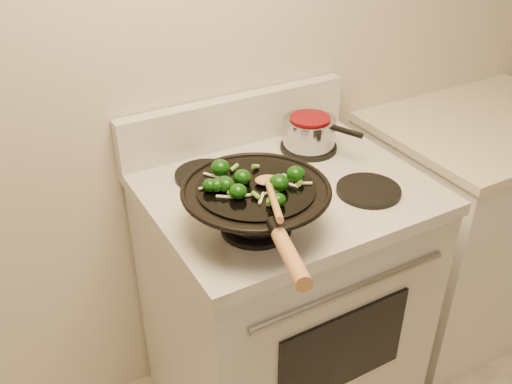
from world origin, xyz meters
TOP-DOWN VIEW (x-y plane):
  - stove at (-0.13, 1.17)m, footprint 0.78×0.67m
  - counter_unit at (0.77, 1.20)m, footprint 0.82×0.62m
  - wok at (-0.31, 1.02)m, footprint 0.37×0.60m
  - stirfry at (-0.33, 1.03)m, footprint 0.25×0.23m
  - wooden_spoon at (-0.31, 0.95)m, footprint 0.15×0.27m
  - saucepan at (0.05, 1.32)m, footprint 0.16×0.25m

SIDE VIEW (x-z plane):
  - counter_unit at x=0.77m, z-range 0.00..0.91m
  - stove at x=-0.13m, z-range -0.07..1.01m
  - saucepan at x=0.05m, z-range 0.93..1.03m
  - wok at x=-0.31m, z-range 0.90..1.09m
  - stirfry at x=-0.33m, z-range 1.04..1.08m
  - wooden_spoon at x=-0.31m, z-range 1.03..1.11m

